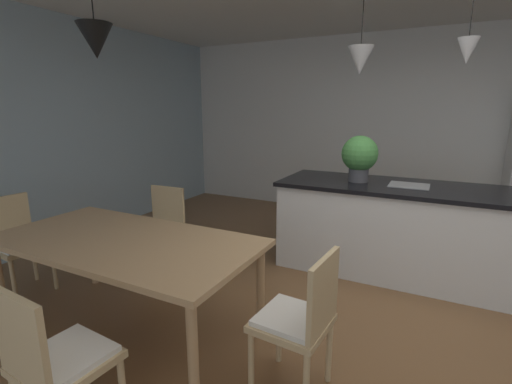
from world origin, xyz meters
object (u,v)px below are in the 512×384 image
object	(u,v)px
dining_table	(125,247)
kitchen_island	(395,228)
chair_near_right	(55,360)
chair_window_end	(18,241)
chair_kitchen_end	(300,318)
potted_plant_on_island	(360,156)
chair_far_left	(161,228)

from	to	relation	value
dining_table	kitchen_island	world-z (taller)	kitchen_island
chair_near_right	dining_table	bearing A→B (deg)	116.69
chair_window_end	chair_near_right	size ratio (longest dim) A/B	1.00
dining_table	chair_window_end	distance (m)	1.35
dining_table	chair_kitchen_end	size ratio (longest dim) A/B	2.21
chair_near_right	kitchen_island	bearing A→B (deg)	67.20
chair_kitchen_end	kitchen_island	bearing A→B (deg)	81.90
dining_table	chair_window_end	xyz separation A→B (m)	(-1.33, 0.00, -0.19)
chair_window_end	dining_table	bearing A→B (deg)	-0.19
dining_table	chair_near_right	size ratio (longest dim) A/B	2.21
dining_table	potted_plant_on_island	size ratio (longest dim) A/B	4.15
dining_table	chair_kitchen_end	xyz separation A→B (m)	(1.33, -0.00, -0.19)
dining_table	kitchen_island	xyz separation A→B (m)	(1.61, 1.96, -0.20)
chair_far_left	chair_kitchen_end	distance (m)	1.97
chair_window_end	potted_plant_on_island	distance (m)	3.29
chair_near_right	kitchen_island	world-z (taller)	kitchen_island
dining_table	chair_far_left	xyz separation A→B (m)	(-0.44, 0.85, -0.19)
dining_table	chair_window_end	bearing A→B (deg)	179.81
chair_window_end	potted_plant_on_island	bearing A→B (deg)	37.44
chair_far_left	chair_near_right	world-z (taller)	same
chair_far_left	chair_window_end	bearing A→B (deg)	-136.55
chair_near_right	potted_plant_on_island	bearing A→B (deg)	74.30
chair_window_end	potted_plant_on_island	world-z (taller)	potted_plant_on_island
chair_far_left	chair_near_right	bearing A→B (deg)	-63.15
chair_window_end	chair_kitchen_end	size ratio (longest dim) A/B	1.00
chair_far_left	chair_kitchen_end	bearing A→B (deg)	-25.89
chair_kitchen_end	chair_window_end	bearing A→B (deg)	179.82
chair_far_left	chair_kitchen_end	xyz separation A→B (m)	(1.77, -0.86, 0.00)
dining_table	chair_near_right	world-z (taller)	chair_near_right
dining_table	chair_kitchen_end	world-z (taller)	chair_kitchen_end
chair_far_left	kitchen_island	size ratio (longest dim) A/B	0.38
kitchen_island	potted_plant_on_island	bearing A→B (deg)	-180.00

